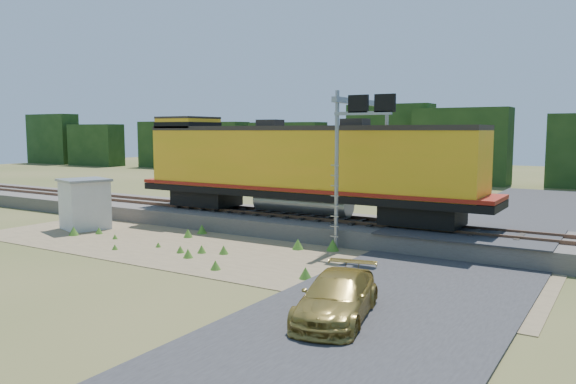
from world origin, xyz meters
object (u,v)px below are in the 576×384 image
Objects in this scene: shed at (85,204)px; locomotive at (297,165)px; signal_gantry at (365,131)px; car at (337,297)px.

locomotive is at bearing 45.81° from shed.
signal_gantry reaches higher than shed.
signal_gantry is (13.79, 4.54, 3.80)m from shed.
locomotive is 4.39m from signal_gantry.
locomotive reaches higher than shed.
locomotive is 11.30m from shed.
signal_gantry is at bearing 97.29° from car.
shed is 15.01m from signal_gantry.
shed is 0.41× the size of signal_gantry.
car is at bearing -54.54° from locomotive.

